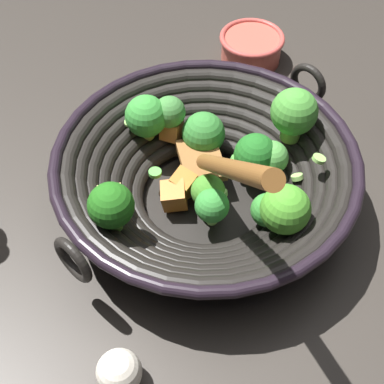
{
  "coord_description": "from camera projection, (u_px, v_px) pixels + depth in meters",
  "views": [
    {
      "loc": [
        0.08,
        0.43,
        0.56
      ],
      "look_at": [
        0.02,
        0.0,
        0.03
      ],
      "focal_mm": 53.65,
      "sensor_mm": 36.0,
      "label": 1
    }
  ],
  "objects": [
    {
      "name": "ground_plane",
      "position": [
        205.0,
        203.0,
        0.71
      ],
      "size": [
        4.0,
        4.0,
        0.0
      ],
      "primitive_type": "plane",
      "color": "#332D28"
    },
    {
      "name": "wok",
      "position": [
        207.0,
        173.0,
        0.67
      ],
      "size": [
        0.36,
        0.37,
        0.26
      ],
      "color": "black",
      "rests_on": "ground"
    },
    {
      "name": "prep_bowl",
      "position": [
        251.0,
        47.0,
        0.87
      ],
      "size": [
        0.1,
        0.1,
        0.04
      ],
      "color": "#D15647",
      "rests_on": "ground"
    },
    {
      "name": "garlic_bulb",
      "position": [
        119.0,
        372.0,
        0.55
      ],
      "size": [
        0.05,
        0.05,
        0.05
      ],
      "primitive_type": "sphere",
      "color": "silver",
      "rests_on": "ground"
    }
  ]
}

